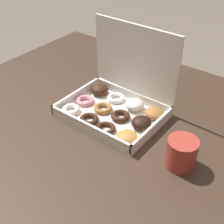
# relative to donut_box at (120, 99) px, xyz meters

# --- Properties ---
(dining_table) EXTENTS (1.10, 1.01, 0.71)m
(dining_table) POSITION_rel_donut_box_xyz_m (-0.06, -0.06, -0.14)
(dining_table) COLOR #38281E
(dining_table) RESTS_ON ground_plane
(donut_box) EXTENTS (0.32, 0.25, 0.28)m
(donut_box) POSITION_rel_donut_box_xyz_m (0.00, 0.00, 0.00)
(donut_box) COLOR white
(donut_box) RESTS_ON dining_table
(coffee_mug) EXTENTS (0.08, 0.08, 0.09)m
(coffee_mug) POSITION_rel_donut_box_xyz_m (0.28, -0.10, -0.01)
(coffee_mug) COLOR #A3382D
(coffee_mug) RESTS_ON dining_table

